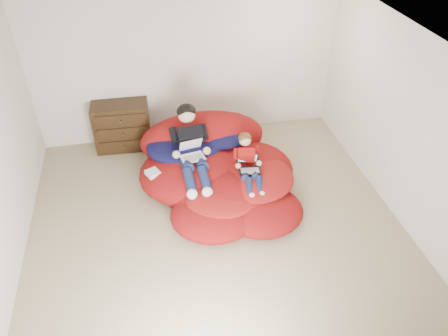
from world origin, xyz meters
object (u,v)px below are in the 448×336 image
Objects in this scene: older_boy at (191,144)px; laptop_black at (249,165)px; dresser at (122,126)px; beanbag_pile at (218,171)px; laptop_white at (192,152)px; younger_boy at (248,161)px.

laptop_black is at bearing -29.92° from older_boy.
beanbag_pile is (1.36, -1.34, -0.14)m from dresser.
laptop_white is (-0.37, 0.03, 0.38)m from beanbag_pile.
younger_boy is at bearing -42.76° from dresser.
laptop_white is at bearing 157.87° from younger_boy.
laptop_black is (0.00, -0.04, -0.05)m from younger_boy.
laptop_white is at bearing -90.00° from older_boy.
beanbag_pile is 0.57m from laptop_black.
beanbag_pile reaches higher than laptop_white.
dresser is 2.39m from younger_boy.
older_boy is 1.47× the size of younger_boy.
beanbag_pile is at bearing -18.35° from older_boy.
dresser is at bearing 137.24° from younger_boy.
older_boy is at bearing 150.08° from laptop_black.
laptop_white is (0.00, -0.09, -0.08)m from older_boy.
older_boy reaches higher than laptop_black.
younger_boy is (0.76, -0.40, -0.13)m from older_boy.
laptop_white is at bearing -52.90° from dresser.
dresser is 0.37× the size of beanbag_pile.
beanbag_pile is 6.30× the size of laptop_white.
laptop_black is (1.75, -1.65, 0.14)m from dresser.
younger_boy is 0.06m from laptop_black.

